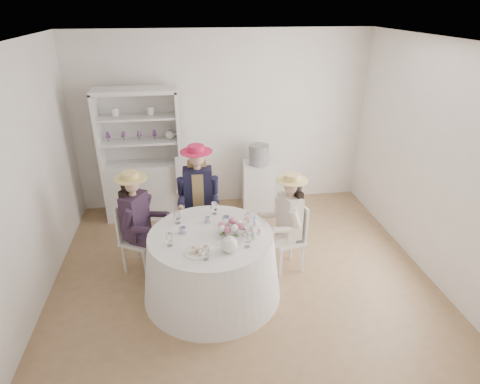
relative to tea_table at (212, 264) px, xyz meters
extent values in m
plane|color=olive|center=(0.38, 0.33, -0.39)|extent=(4.50, 4.50, 0.00)
plane|color=white|center=(0.38, 0.33, 2.31)|extent=(4.50, 4.50, 0.00)
plane|color=silver|center=(0.38, 2.33, 0.96)|extent=(4.50, 0.00, 4.50)
plane|color=silver|center=(0.38, -1.67, 0.96)|extent=(4.50, 0.00, 4.50)
plane|color=silver|center=(-1.87, 0.33, 0.96)|extent=(0.00, 4.50, 4.50)
plane|color=silver|center=(2.63, 0.33, 0.96)|extent=(0.00, 4.50, 4.50)
cone|color=white|center=(0.00, 0.00, -0.01)|extent=(1.55, 1.55, 0.76)
cylinder|color=white|center=(0.00, 0.00, 0.38)|extent=(1.35, 1.35, 0.02)
cube|color=silver|center=(-0.86, 2.00, 0.05)|extent=(1.23, 0.87, 0.87)
cube|color=silver|center=(-0.86, 2.19, 1.01)|extent=(1.07, 0.51, 1.06)
cube|color=silver|center=(-0.86, 2.00, 1.54)|extent=(1.23, 0.87, 0.06)
cube|color=silver|center=(-1.42, 2.00, 1.01)|extent=(0.21, 0.41, 1.06)
cube|color=silver|center=(-0.30, 2.00, 1.01)|extent=(0.21, 0.41, 1.06)
cube|color=silver|center=(-0.86, 2.00, 0.82)|extent=(1.14, 0.80, 0.03)
cube|color=silver|center=(-0.86, 2.00, 1.18)|extent=(1.14, 0.80, 0.03)
sphere|color=white|center=(-0.42, 2.00, 0.90)|extent=(0.14, 0.14, 0.14)
cube|color=silver|center=(0.90, 2.00, -0.01)|extent=(0.53, 0.53, 0.75)
cylinder|color=black|center=(0.90, 2.00, 0.52)|extent=(0.34, 0.34, 0.31)
cube|color=silver|center=(-0.83, 0.57, 0.03)|extent=(0.51, 0.51, 0.04)
cylinder|color=silver|center=(-0.77, 0.37, -0.18)|extent=(0.03, 0.03, 0.41)
cylinder|color=silver|center=(-0.63, 0.63, -0.18)|extent=(0.03, 0.03, 0.41)
cylinder|color=silver|center=(-1.03, 0.51, -0.18)|extent=(0.03, 0.03, 0.41)
cylinder|color=silver|center=(-0.89, 0.77, -0.18)|extent=(0.03, 0.03, 0.41)
cube|color=silver|center=(-0.98, 0.65, 0.28)|extent=(0.20, 0.32, 0.47)
cube|color=black|center=(-0.85, 0.58, 0.38)|extent=(0.33, 0.38, 0.54)
cube|color=black|center=(-0.77, 0.44, 0.11)|extent=(0.34, 0.26, 0.11)
cylinder|color=black|center=(-0.66, 0.38, -0.17)|extent=(0.09, 0.09, 0.43)
cylinder|color=black|center=(-0.91, 0.39, 0.44)|extent=(0.18, 0.15, 0.26)
cube|color=black|center=(-0.69, 0.59, 0.11)|extent=(0.34, 0.26, 0.11)
cylinder|color=black|center=(-0.58, 0.52, -0.17)|extent=(0.09, 0.09, 0.43)
cylinder|color=black|center=(-0.72, 0.73, 0.44)|extent=(0.18, 0.15, 0.26)
cylinder|color=#D8A889|center=(-0.85, 0.58, 0.66)|extent=(0.08, 0.08, 0.07)
sphere|color=#D8A889|center=(-0.85, 0.58, 0.77)|extent=(0.18, 0.18, 0.18)
sphere|color=black|center=(-0.88, 0.60, 0.75)|extent=(0.18, 0.18, 0.18)
cube|color=black|center=(-0.91, 0.61, 0.53)|extent=(0.17, 0.23, 0.35)
cylinder|color=#DABF6A|center=(-0.85, 0.58, 0.85)|extent=(0.37, 0.37, 0.01)
cylinder|color=#DABF6A|center=(-0.85, 0.58, 0.89)|extent=(0.19, 0.19, 0.07)
cube|color=silver|center=(-0.08, 1.00, 0.07)|extent=(0.42, 0.42, 0.04)
cylinder|color=silver|center=(-0.25, 0.85, -0.16)|extent=(0.04, 0.04, 0.45)
cylinder|color=silver|center=(0.07, 0.83, -0.16)|extent=(0.04, 0.04, 0.45)
cylinder|color=silver|center=(-0.24, 1.17, -0.16)|extent=(0.04, 0.04, 0.45)
cylinder|color=silver|center=(0.09, 1.16, -0.16)|extent=(0.04, 0.04, 0.45)
cube|color=silver|center=(-0.07, 1.19, 0.35)|extent=(0.39, 0.05, 0.51)
cube|color=black|center=(-0.08, 1.02, 0.45)|extent=(0.38, 0.22, 0.59)
cube|color=tan|center=(-0.08, 1.02, 0.45)|extent=(0.15, 0.23, 0.51)
cube|color=black|center=(-0.18, 0.88, 0.15)|extent=(0.15, 0.35, 0.12)
cylinder|color=black|center=(-0.19, 0.74, -0.15)|extent=(0.10, 0.10, 0.47)
cylinder|color=black|center=(-0.29, 0.99, 0.52)|extent=(0.10, 0.18, 0.28)
cube|color=black|center=(0.00, 0.88, 0.15)|extent=(0.15, 0.35, 0.12)
cylinder|color=black|center=(0.00, 0.73, -0.15)|extent=(0.10, 0.10, 0.47)
cylinder|color=black|center=(0.13, 0.97, 0.52)|extent=(0.10, 0.18, 0.28)
cylinder|color=#D8A889|center=(-0.08, 1.02, 0.77)|extent=(0.09, 0.09, 0.08)
sphere|color=#D8A889|center=(-0.08, 1.02, 0.88)|extent=(0.19, 0.19, 0.19)
sphere|color=tan|center=(-0.08, 1.07, 0.86)|extent=(0.19, 0.19, 0.19)
cube|color=tan|center=(-0.08, 1.10, 0.62)|extent=(0.25, 0.09, 0.39)
cylinder|color=#D92050|center=(-0.08, 1.02, 0.97)|extent=(0.41, 0.41, 0.01)
cylinder|color=#D92050|center=(-0.08, 1.02, 1.01)|extent=(0.20, 0.20, 0.08)
cube|color=silver|center=(0.95, 0.34, 0.02)|extent=(0.44, 0.44, 0.04)
cylinder|color=silver|center=(0.77, 0.45, -0.19)|extent=(0.03, 0.03, 0.40)
cylinder|color=silver|center=(0.84, 0.16, -0.19)|extent=(0.03, 0.03, 0.40)
cylinder|color=silver|center=(1.06, 0.51, -0.19)|extent=(0.03, 0.03, 0.40)
cylinder|color=silver|center=(1.12, 0.23, -0.19)|extent=(0.03, 0.03, 0.40)
cube|color=silver|center=(1.11, 0.38, 0.26)|extent=(0.11, 0.34, 0.45)
cube|color=silver|center=(0.97, 0.34, 0.36)|extent=(0.25, 0.36, 0.52)
cube|color=silver|center=(0.82, 0.39, 0.09)|extent=(0.33, 0.19, 0.11)
cylinder|color=silver|center=(0.70, 0.36, -0.18)|extent=(0.09, 0.09, 0.42)
cylinder|color=silver|center=(0.89, 0.52, 0.42)|extent=(0.17, 0.12, 0.25)
cube|color=silver|center=(0.86, 0.23, 0.09)|extent=(0.33, 0.19, 0.11)
cylinder|color=silver|center=(0.74, 0.20, -0.18)|extent=(0.09, 0.09, 0.42)
cylinder|color=silver|center=(0.97, 0.15, 0.42)|extent=(0.17, 0.12, 0.25)
cylinder|color=#D8A889|center=(0.97, 0.34, 0.64)|extent=(0.08, 0.08, 0.07)
sphere|color=#D8A889|center=(0.97, 0.34, 0.74)|extent=(0.17, 0.17, 0.17)
sphere|color=black|center=(1.01, 0.35, 0.72)|extent=(0.17, 0.17, 0.17)
cube|color=black|center=(1.04, 0.36, 0.51)|extent=(0.12, 0.23, 0.34)
cylinder|color=#DABF6A|center=(0.97, 0.34, 0.82)|extent=(0.36, 0.36, 0.01)
cylinder|color=#DABF6A|center=(0.97, 0.34, 0.85)|extent=(0.18, 0.18, 0.07)
cube|color=silver|center=(-0.16, 1.92, 0.09)|extent=(0.44, 0.44, 0.04)
cylinder|color=silver|center=(0.02, 2.08, -0.15)|extent=(0.04, 0.04, 0.47)
cylinder|color=silver|center=(-0.32, 2.10, -0.15)|extent=(0.04, 0.04, 0.47)
cylinder|color=silver|center=(0.00, 1.75, -0.15)|extent=(0.04, 0.04, 0.47)
cylinder|color=silver|center=(-0.34, 1.76, -0.15)|extent=(0.04, 0.04, 0.47)
cube|color=silver|center=(-0.17, 1.73, 0.38)|extent=(0.40, 0.05, 0.53)
imported|color=white|center=(-0.30, 0.07, 0.42)|extent=(0.10, 0.10, 0.06)
imported|color=white|center=(-0.02, 0.26, 0.42)|extent=(0.07, 0.07, 0.06)
imported|color=white|center=(0.19, 0.21, 0.43)|extent=(0.11, 0.11, 0.08)
imported|color=white|center=(0.20, -0.02, 0.42)|extent=(0.21, 0.21, 0.05)
sphere|color=#CD6685|center=(0.29, -0.03, 0.49)|extent=(0.08, 0.08, 0.08)
sphere|color=white|center=(0.27, 0.01, 0.49)|extent=(0.08, 0.08, 0.08)
sphere|color=#CD6685|center=(0.23, 0.04, 0.49)|extent=(0.08, 0.08, 0.08)
sphere|color=white|center=(0.19, 0.03, 0.49)|extent=(0.08, 0.08, 0.08)
sphere|color=#CD6685|center=(0.16, -0.01, 0.49)|extent=(0.08, 0.08, 0.08)
sphere|color=white|center=(0.16, -0.05, 0.49)|extent=(0.08, 0.08, 0.08)
sphere|color=#CD6685|center=(0.19, -0.09, 0.49)|extent=(0.08, 0.08, 0.08)
sphere|color=white|center=(0.23, -0.10, 0.49)|extent=(0.08, 0.08, 0.08)
sphere|color=#CD6685|center=(0.27, -0.07, 0.49)|extent=(0.08, 0.08, 0.08)
sphere|color=white|center=(0.16, -0.34, 0.47)|extent=(0.17, 0.17, 0.17)
cylinder|color=white|center=(0.27, -0.34, 0.48)|extent=(0.10, 0.03, 0.08)
cylinder|color=white|center=(0.16, -0.34, 0.55)|extent=(0.04, 0.04, 0.02)
cylinder|color=white|center=(-0.15, -0.32, 0.40)|extent=(0.28, 0.28, 0.01)
cube|color=beige|center=(-0.20, -0.34, 0.42)|extent=(0.06, 0.04, 0.03)
cube|color=beige|center=(-0.15, -0.32, 0.44)|extent=(0.07, 0.06, 0.03)
cube|color=beige|center=(-0.10, -0.30, 0.42)|extent=(0.08, 0.07, 0.03)
cube|color=beige|center=(-0.17, -0.28, 0.44)|extent=(0.08, 0.08, 0.03)
cube|color=beige|center=(-0.12, -0.37, 0.42)|extent=(0.07, 0.08, 0.03)
cylinder|color=white|center=(0.45, -0.07, 0.40)|extent=(0.22, 0.22, 0.01)
cylinder|color=white|center=(0.45, -0.07, 0.46)|extent=(0.02, 0.02, 0.15)
cylinder|color=white|center=(0.45, -0.07, 0.54)|extent=(0.16, 0.16, 0.01)
camera|label=1|loc=(-0.21, -3.69, 2.67)|focal=30.00mm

